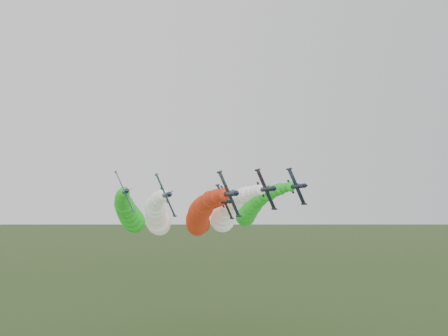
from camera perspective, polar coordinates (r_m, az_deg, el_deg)
The scene contains 6 objects.
jet_lead at distance 119.28m, azimuth -3.24°, elevation -6.28°, with size 12.05×63.78×15.58m.
jet_inner_left at distance 126.66m, azimuth -8.71°, elevation -6.29°, with size 12.21×63.94×15.74m.
jet_inner_right at distance 131.11m, azimuth 0.34°, elevation -5.81°, with size 12.81×64.53×16.33m.
jet_outer_left at distance 131.06m, azimuth -12.26°, elevation -5.85°, with size 12.36×64.08×15.89m.
jet_outer_right at distance 140.46m, azimuth 3.63°, elevation -5.23°, with size 12.35×64.07×15.88m.
jet_trail at distance 146.27m, azimuth -3.00°, elevation -6.59°, with size 12.27×64.00×15.80m.
Camera 1 is at (-23.32, -87.16, 43.58)m, focal length 35.00 mm.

